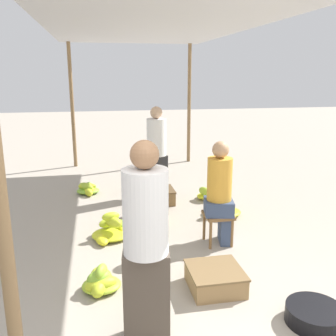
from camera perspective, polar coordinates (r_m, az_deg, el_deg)
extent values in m
cylinder|color=olive|center=(2.10, -24.02, -6.58)|extent=(0.08, 0.08, 2.72)
cylinder|color=olive|center=(8.60, -14.39, 9.08)|extent=(0.08, 0.08, 2.72)
cylinder|color=olive|center=(8.86, 3.24, 9.63)|extent=(0.08, 0.08, 2.72)
cube|color=#B2B2B7|center=(5.35, -2.05, 21.46)|extent=(3.05, 7.04, 0.04)
cube|color=#4C4238|center=(3.09, -3.26, -18.92)|extent=(0.38, 0.24, 0.75)
cylinder|color=white|center=(2.77, -3.46, -6.71)|extent=(0.38, 0.38, 0.65)
sphere|color=#9E704C|center=(2.64, -3.60, 2.04)|extent=(0.21, 0.21, 0.21)
cube|color=brown|center=(4.67, 7.67, -7.12)|extent=(0.34, 0.34, 0.04)
cylinder|color=brown|center=(4.59, 6.50, -10.15)|extent=(0.04, 0.04, 0.35)
cylinder|color=brown|center=(4.67, 9.74, -9.80)|extent=(0.04, 0.04, 0.35)
cylinder|color=brown|center=(4.82, 5.53, -8.85)|extent=(0.04, 0.04, 0.35)
cylinder|color=brown|center=(4.90, 8.62, -8.56)|extent=(0.04, 0.04, 0.35)
cube|color=#384766|center=(4.78, 8.68, -8.90)|extent=(0.20, 0.33, 0.39)
cube|color=#384766|center=(4.63, 7.72, -5.85)|extent=(0.40, 0.40, 0.18)
cylinder|color=gold|center=(4.52, 7.87, -1.68)|extent=(0.35, 0.35, 0.52)
sphere|color=tan|center=(4.44, 8.02, 2.79)|extent=(0.20, 0.20, 0.20)
cylinder|color=black|center=(3.62, 21.46, -20.15)|extent=(0.49, 0.49, 0.15)
ellipsoid|color=#C0D12A|center=(3.91, -10.70, -15.68)|extent=(0.21, 0.24, 0.14)
ellipsoid|color=#BBCF2B|center=(3.80, -10.47, -17.60)|extent=(0.20, 0.27, 0.15)
ellipsoid|color=#88BB34|center=(3.83, -10.53, -16.14)|extent=(0.28, 0.25, 0.15)
ellipsoid|color=#91BE32|center=(3.82, -10.14, -15.32)|extent=(0.17, 0.23, 0.15)
ellipsoid|color=yellow|center=(3.96, -9.48, -16.23)|extent=(0.25, 0.27, 0.13)
ellipsoid|color=#BED02A|center=(3.82, -10.21, -17.03)|extent=(0.34, 0.23, 0.14)
ellipsoid|color=#B5CD2C|center=(3.93, -9.74, -15.99)|extent=(0.16, 0.27, 0.09)
ellipsoid|color=#A4C62F|center=(3.89, -10.08, -17.14)|extent=(0.38, 0.34, 0.10)
ellipsoid|color=yellow|center=(4.81, -10.01, -10.70)|extent=(0.20, 0.32, 0.10)
ellipsoid|color=yellow|center=(5.04, -6.76, -8.90)|extent=(0.20, 0.29, 0.10)
ellipsoid|color=#BACF2B|center=(5.02, -9.26, -8.26)|extent=(0.29, 0.27, 0.11)
ellipsoid|color=#97C131|center=(5.06, -7.06, -8.65)|extent=(0.20, 0.29, 0.13)
ellipsoid|color=#C0D12A|center=(4.84, -8.31, -8.16)|extent=(0.28, 0.30, 0.14)
ellipsoid|color=#BACF2B|center=(4.85, -8.72, -7.30)|extent=(0.25, 0.17, 0.11)
ellipsoid|color=yellow|center=(4.94, -8.64, -9.96)|extent=(0.50, 0.44, 0.10)
ellipsoid|color=#CCD628|center=(6.87, -12.26, -3.03)|extent=(0.24, 0.27, 0.13)
ellipsoid|color=yellow|center=(6.71, -11.84, -3.28)|extent=(0.25, 0.23, 0.11)
ellipsoid|color=#A2C52F|center=(6.73, -12.40, -2.73)|extent=(0.32, 0.35, 0.12)
ellipsoid|color=#88BB34|center=(6.76, -12.11, -2.74)|extent=(0.21, 0.27, 0.14)
ellipsoid|color=#C5D329|center=(6.61, -11.96, -3.67)|extent=(0.18, 0.24, 0.14)
ellipsoid|color=#BFD12A|center=(6.75, -12.20, -2.74)|extent=(0.34, 0.19, 0.11)
ellipsoid|color=#86BA34|center=(6.88, -12.91, -3.13)|extent=(0.16, 0.32, 0.11)
ellipsoid|color=#83B935|center=(6.77, -12.08, -3.39)|extent=(0.39, 0.34, 0.10)
ellipsoid|color=yellow|center=(6.34, 7.36, -4.33)|extent=(0.36, 0.30, 0.12)
ellipsoid|color=#C7D428|center=(6.29, 6.80, -3.02)|extent=(0.14, 0.25, 0.12)
ellipsoid|color=#A7C72E|center=(6.31, 7.32, -4.41)|extent=(0.17, 0.26, 0.11)
ellipsoid|color=#BACF2B|center=(6.31, 6.53, -3.40)|extent=(0.24, 0.19, 0.09)
ellipsoid|color=#C8D428|center=(6.35, 7.64, -4.35)|extent=(0.29, 0.19, 0.11)
ellipsoid|color=#9DC330|center=(6.26, 5.58, -3.55)|extent=(0.21, 0.29, 0.14)
ellipsoid|color=yellow|center=(6.37, 6.19, -4.28)|extent=(0.39, 0.34, 0.10)
ellipsoid|color=#B1CB2C|center=(5.60, 8.35, -5.87)|extent=(0.13, 0.35, 0.13)
ellipsoid|color=#ABC92E|center=(5.60, 7.89, -4.80)|extent=(0.31, 0.26, 0.14)
ellipsoid|color=#9FC430|center=(5.60, 9.27, -5.51)|extent=(0.16, 0.31, 0.15)
ellipsoid|color=#C0D12A|center=(5.69, 8.32, -6.04)|extent=(0.23, 0.14, 0.14)
ellipsoid|color=#98C131|center=(5.58, 7.57, -5.64)|extent=(0.24, 0.22, 0.12)
ellipsoid|color=yellow|center=(5.70, 8.24, -6.62)|extent=(0.56, 0.49, 0.10)
cube|color=#9E7A4C|center=(3.86, 7.18, -16.50)|extent=(0.50, 0.50, 0.19)
cube|color=brown|center=(3.81, 7.23, -15.14)|extent=(0.52, 0.52, 0.02)
cube|color=#9E7A4C|center=(5.41, -3.26, -7.21)|extent=(0.52, 0.52, 0.18)
cube|color=brown|center=(5.37, -3.27, -6.24)|extent=(0.54, 0.54, 0.02)
cube|color=brown|center=(6.15, -1.47, -4.34)|extent=(0.48, 0.48, 0.21)
cube|color=brown|center=(6.11, -1.47, -3.31)|extent=(0.50, 0.50, 0.02)
cube|color=#2D2D33|center=(6.42, -1.73, -1.20)|extent=(0.38, 0.26, 0.71)
cylinder|color=white|center=(6.27, -1.77, 4.70)|extent=(0.39, 0.39, 0.62)
sphere|color=tan|center=(6.22, -1.80, 8.44)|extent=(0.20, 0.20, 0.20)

